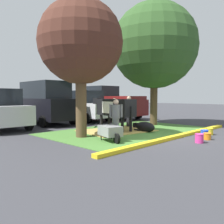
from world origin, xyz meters
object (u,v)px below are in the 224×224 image
at_px(person_visitor_near, 129,110).
at_px(bucket_yellow, 209,131).
at_px(pickup_truck_maroon, 110,103).
at_px(calf_lying, 145,127).
at_px(bucket_pink, 199,138).
at_px(person_visitor_far, 116,117).
at_px(wheelbarrow, 110,131).
at_px(shade_tree_right, 154,46).
at_px(hatchback_white, 84,106).
at_px(shade_tree_left, 81,42).
at_px(cow_holstein, 114,108).
at_px(bucket_blue, 204,133).
at_px(suv_black, 45,103).
at_px(bucket_orange, 207,136).
at_px(person_handler, 114,111).

relative_size(person_visitor_near, bucket_yellow, 5.11).
height_order(person_visitor_near, pickup_truck_maroon, pickup_truck_maroon).
distance_m(calf_lying, bucket_pink, 3.03).
bearing_deg(bucket_pink, person_visitor_far, 115.53).
xyz_separation_m(wheelbarrow, pickup_truck_maroon, (6.45, 6.42, 0.73)).
xyz_separation_m(shade_tree_right, hatchback_white, (-1.24, 4.72, -3.47)).
xyz_separation_m(shade_tree_left, person_visitor_near, (3.73, 0.66, -2.88)).
xyz_separation_m(cow_holstein, bucket_blue, (1.17, -3.96, -0.95)).
distance_m(cow_holstein, wheelbarrow, 2.94).
relative_size(bucket_blue, suv_black, 0.07).
relative_size(wheelbarrow, pickup_truck_maroon, 0.30).
height_order(bucket_yellow, pickup_truck_maroon, pickup_truck_maroon).
distance_m(bucket_yellow, suv_black, 9.21).
bearing_deg(bucket_yellow, person_visitor_far, 144.74).
relative_size(person_visitor_far, hatchback_white, 0.35).
height_order(cow_holstein, person_visitor_near, person_visitor_near).
xyz_separation_m(person_visitor_near, bucket_orange, (-0.69, -4.51, -0.76)).
height_order(shade_tree_left, bucket_pink, shade_tree_left).
xyz_separation_m(person_visitor_far, bucket_orange, (2.16, -2.77, -0.68)).
xyz_separation_m(bucket_yellow, hatchback_white, (-0.13, 8.35, 0.83)).
bearing_deg(bucket_blue, bucket_pink, -164.43).
xyz_separation_m(calf_lying, person_handler, (0.35, 2.28, 0.59)).
height_order(wheelbarrow, hatchback_white, hatchback_white).
relative_size(person_handler, person_visitor_near, 0.94).
height_order(bucket_pink, bucket_yellow, bucket_pink).
distance_m(shade_tree_left, bucket_orange, 6.10).
relative_size(calf_lying, bucket_blue, 4.18).
distance_m(bucket_orange, bucket_yellow, 1.26).
xyz_separation_m(person_visitor_near, person_visitor_far, (-2.84, -1.74, -0.07)).
relative_size(person_handler, bucket_blue, 4.88).
xyz_separation_m(cow_holstein, person_visitor_near, (1.41, 0.25, -0.21)).
height_order(person_visitor_far, bucket_pink, person_visitor_far).
height_order(shade_tree_right, person_visitor_near, shade_tree_right).
relative_size(calf_lying, person_visitor_far, 0.86).
relative_size(shade_tree_left, person_visitor_far, 3.56).
bearing_deg(person_handler, bucket_orange, -92.99).
distance_m(wheelbarrow, hatchback_white, 7.51).
distance_m(suv_black, hatchback_white, 2.75).
relative_size(suv_black, hatchback_white, 1.05).
relative_size(calf_lying, wheelbarrow, 0.83).
relative_size(bucket_orange, suv_black, 0.06).
bearing_deg(shade_tree_right, bucket_pink, -127.30).
bearing_deg(shade_tree_left, person_visitor_far, -50.51).
bearing_deg(bucket_orange, shade_tree_left, 128.38).
xyz_separation_m(suv_black, hatchback_white, (2.71, -0.33, -0.29)).
bearing_deg(shade_tree_right, bucket_blue, -116.34).
bearing_deg(wheelbarrow, hatchback_white, 58.43).
bearing_deg(pickup_truck_maroon, bucket_orange, -112.18).
bearing_deg(person_handler, cow_holstein, -137.19).
xyz_separation_m(wheelbarrow, bucket_pink, (2.05, -2.42, -0.22)).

